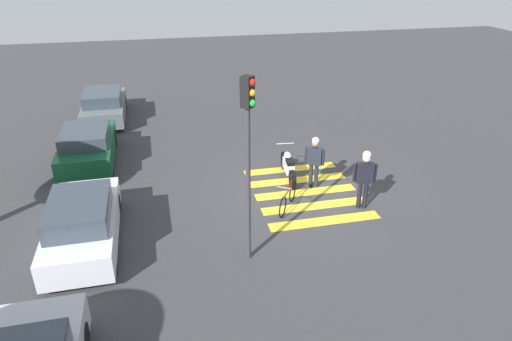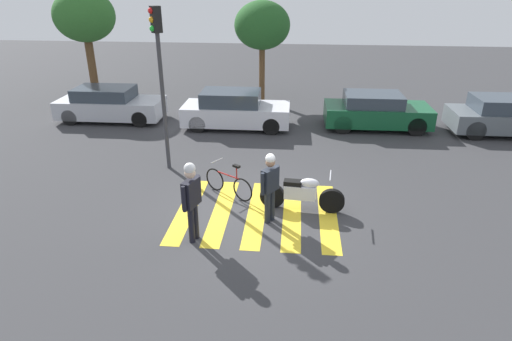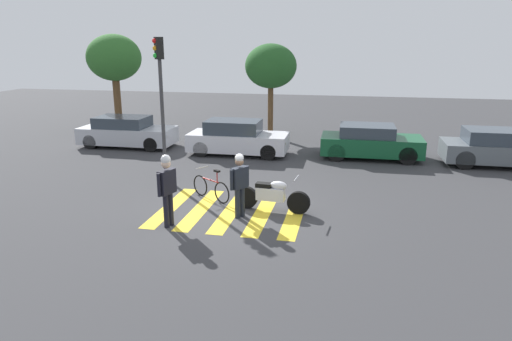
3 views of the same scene
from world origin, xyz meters
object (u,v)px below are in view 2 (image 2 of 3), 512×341
(officer_by_motorcycle, at_px, (270,183))
(traffic_light_pole, at_px, (160,66))
(officer_on_foot, at_px, (192,196))
(police_motorcycle, at_px, (302,193))
(car_silver_sedan, at_px, (110,105))
(car_white_van, at_px, (235,110))
(car_grey_coupe, at_px, (508,116))
(car_green_compact, at_px, (376,111))
(leaning_bicycle, at_px, (229,183))

(officer_by_motorcycle, distance_m, traffic_light_pole, 4.94)
(officer_on_foot, distance_m, traffic_light_pole, 4.73)
(police_motorcycle, relative_size, officer_on_foot, 1.13)
(car_silver_sedan, xyz_separation_m, car_white_van, (5.27, -0.42, 0.03))
(traffic_light_pole, bearing_deg, officer_on_foot, -66.37)
(officer_by_motorcycle, distance_m, car_white_van, 7.34)
(police_motorcycle, bearing_deg, car_grey_coupe, 40.68)
(officer_on_foot, bearing_deg, car_green_compact, 58.12)
(car_silver_sedan, xyz_separation_m, car_grey_coupe, (15.61, -0.23, 0.02))
(leaning_bicycle, distance_m, car_white_van, 5.90)
(leaning_bicycle, bearing_deg, traffic_light_pole, 142.28)
(leaning_bicycle, bearing_deg, police_motorcycle, -16.69)
(traffic_light_pole, bearing_deg, police_motorcycle, -28.71)
(police_motorcycle, xyz_separation_m, officer_on_foot, (-2.43, -1.65, 0.67))
(car_grey_coupe, bearing_deg, officer_by_motorcycle, -139.38)
(car_white_van, xyz_separation_m, traffic_light_pole, (-1.53, -4.19, 2.48))
(officer_by_motorcycle, xyz_separation_m, car_grey_coupe, (8.50, 7.29, -0.35))
(car_silver_sedan, height_order, traffic_light_pole, traffic_light_pole)
(police_motorcycle, bearing_deg, leaning_bicycle, 163.31)
(car_green_compact, height_order, car_grey_coupe, car_grey_coupe)
(officer_on_foot, relative_size, car_silver_sedan, 0.45)
(car_silver_sedan, bearing_deg, car_white_van, -4.57)
(car_grey_coupe, relative_size, traffic_light_pole, 0.90)
(car_grey_coupe, distance_m, traffic_light_pole, 12.89)
(police_motorcycle, relative_size, car_silver_sedan, 0.51)
(police_motorcycle, distance_m, car_white_van, 6.96)
(officer_by_motorcycle, xyz_separation_m, car_green_compact, (3.66, 7.54, -0.36))
(leaning_bicycle, distance_m, car_silver_sedan, 8.63)
(officer_on_foot, xyz_separation_m, car_white_van, (-0.18, 8.10, -0.44))
(car_white_van, bearing_deg, traffic_light_pole, -110.04)
(car_green_compact, bearing_deg, officer_by_motorcycle, -115.89)
(officer_by_motorcycle, height_order, car_white_van, officer_by_motorcycle)
(leaning_bicycle, bearing_deg, car_grey_coupe, 31.96)
(officer_on_foot, distance_m, car_grey_coupe, 13.12)
(traffic_light_pole, bearing_deg, officer_by_motorcycle, -40.92)
(car_grey_coupe, height_order, traffic_light_pole, traffic_light_pole)
(car_green_compact, relative_size, traffic_light_pole, 0.85)
(car_silver_sedan, bearing_deg, car_green_compact, 0.11)
(car_silver_sedan, relative_size, car_green_compact, 1.05)
(leaning_bicycle, distance_m, traffic_light_pole, 3.91)
(police_motorcycle, xyz_separation_m, car_grey_coupe, (7.73, 6.65, 0.22))
(car_white_van, height_order, traffic_light_pole, traffic_light_pole)
(car_silver_sedan, distance_m, car_grey_coupe, 15.61)
(car_green_compact, bearing_deg, traffic_light_pole, -146.62)
(officer_by_motorcycle, relative_size, car_grey_coupe, 0.41)
(police_motorcycle, distance_m, car_grey_coupe, 10.20)
(leaning_bicycle, distance_m, car_grey_coupe, 11.44)
(police_motorcycle, height_order, officer_on_foot, officer_on_foot)
(officer_on_foot, distance_m, car_green_compact, 10.07)
(officer_on_foot, distance_m, car_white_van, 8.11)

